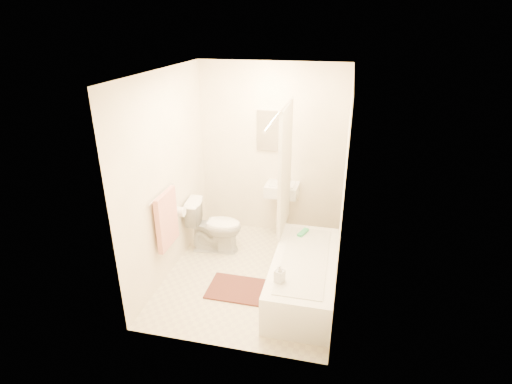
% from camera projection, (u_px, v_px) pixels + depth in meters
% --- Properties ---
extents(floor, '(2.40, 2.40, 0.00)m').
position_uv_depth(floor, '(251.00, 275.00, 4.89)').
color(floor, beige).
rests_on(floor, ground).
extents(ceiling, '(2.40, 2.40, 0.00)m').
position_uv_depth(ceiling, '(250.00, 72.00, 3.93)').
color(ceiling, white).
rests_on(ceiling, ground).
extents(wall_back, '(2.00, 0.02, 2.40)m').
position_uv_depth(wall_back, '(271.00, 152.00, 5.48)').
color(wall_back, beige).
rests_on(wall_back, ground).
extents(wall_left, '(0.02, 2.40, 2.40)m').
position_uv_depth(wall_left, '(167.00, 177.00, 4.62)').
color(wall_left, beige).
rests_on(wall_left, ground).
extents(wall_right, '(0.02, 2.40, 2.40)m').
position_uv_depth(wall_right, '(343.00, 192.00, 4.21)').
color(wall_right, beige).
rests_on(wall_right, ground).
extents(mirror, '(0.40, 0.03, 0.55)m').
position_uv_depth(mirror, '(271.00, 131.00, 5.35)').
color(mirror, white).
rests_on(mirror, wall_back).
extents(curtain_rod, '(0.03, 1.70, 0.03)m').
position_uv_depth(curtain_rod, '(281.00, 112.00, 4.12)').
color(curtain_rod, silver).
rests_on(curtain_rod, wall_back).
extents(shower_curtain, '(0.04, 0.80, 1.55)m').
position_uv_depth(shower_curtain, '(285.00, 169.00, 4.79)').
color(shower_curtain, silver).
rests_on(shower_curtain, curtain_rod).
extents(towel_bar, '(0.02, 0.60, 0.02)m').
position_uv_depth(towel_bar, '(162.00, 194.00, 4.42)').
color(towel_bar, silver).
rests_on(towel_bar, wall_left).
extents(towel, '(0.06, 0.45, 0.66)m').
position_uv_depth(towel, '(167.00, 219.00, 4.55)').
color(towel, '#CC7266').
rests_on(towel, towel_bar).
extents(toilet_paper, '(0.11, 0.12, 0.12)m').
position_uv_depth(toilet_paper, '(180.00, 212.00, 4.91)').
color(toilet_paper, white).
rests_on(toilet_paper, wall_left).
extents(toilet, '(0.76, 0.48, 0.71)m').
position_uv_depth(toilet, '(215.00, 226.00, 5.30)').
color(toilet, silver).
rests_on(toilet, floor).
extents(sink, '(0.46, 0.37, 0.87)m').
position_uv_depth(sink, '(282.00, 208.00, 5.63)').
color(sink, silver).
rests_on(sink, floor).
extents(bathtub, '(0.69, 1.58, 0.44)m').
position_uv_depth(bathtub, '(304.00, 276.00, 4.49)').
color(bathtub, white).
rests_on(bathtub, floor).
extents(bath_mat, '(0.66, 0.49, 0.02)m').
position_uv_depth(bath_mat, '(237.00, 289.00, 4.62)').
color(bath_mat, '#552A1E').
rests_on(bath_mat, floor).
extents(soap_bottle, '(0.12, 0.12, 0.20)m').
position_uv_depth(soap_bottle, '(280.00, 274.00, 3.99)').
color(soap_bottle, silver).
rests_on(soap_bottle, bathtub).
extents(scrub_brush, '(0.13, 0.21, 0.04)m').
position_uv_depth(scrub_brush, '(303.00, 233.00, 4.91)').
color(scrub_brush, '#3ABB6E').
rests_on(scrub_brush, bathtub).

